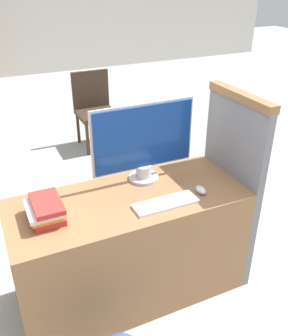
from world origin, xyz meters
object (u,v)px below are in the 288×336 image
object	(u,v)px
monitor	(143,142)
keyboard	(166,203)
book_stack	(45,210)
mouse	(201,190)
far_chair	(95,106)

from	to	relation	value
monitor	keyboard	size ratio (longest dim) A/B	1.75
keyboard	book_stack	size ratio (longest dim) A/B	1.48
monitor	mouse	size ratio (longest dim) A/B	7.53
monitor	mouse	bearing A→B (deg)	-51.37
mouse	far_chair	world-z (taller)	far_chair
monitor	far_chair	bearing A→B (deg)	80.14
book_stack	monitor	bearing A→B (deg)	14.97
keyboard	far_chair	distance (m)	2.56
keyboard	mouse	xyz separation A→B (m)	(0.25, 0.02, 0.01)
monitor	mouse	xyz separation A→B (m)	(0.24, -0.30, -0.24)
mouse	monitor	bearing A→B (deg)	128.63
keyboard	book_stack	distance (m)	0.66
far_chair	book_stack	bearing A→B (deg)	-93.46
mouse	book_stack	distance (m)	0.90
monitor	far_chair	world-z (taller)	monitor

